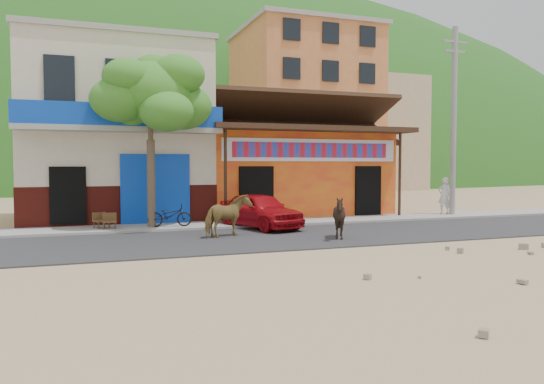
{
  "coord_description": "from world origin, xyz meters",
  "views": [
    {
      "loc": [
        -6.96,
        -12.73,
        2.28
      ],
      "look_at": [
        -1.19,
        3.0,
        1.4
      ],
      "focal_mm": 35.0,
      "sensor_mm": 36.0,
      "label": 1
    }
  ],
  "objects": [
    {
      "name": "ground",
      "position": [
        0.0,
        0.0,
        0.0
      ],
      "size": [
        120.0,
        120.0,
        0.0
      ],
      "primitive_type": "plane",
      "color": "#9E825B",
      "rests_on": "ground"
    },
    {
      "name": "road",
      "position": [
        0.0,
        2.5,
        0.02
      ],
      "size": [
        60.0,
        5.0,
        0.04
      ],
      "primitive_type": "cube",
      "color": "#28282B",
      "rests_on": "ground"
    },
    {
      "name": "sidewalk",
      "position": [
        0.0,
        6.0,
        0.06
      ],
      "size": [
        60.0,
        2.0,
        0.12
      ],
      "primitive_type": "cube",
      "color": "gray",
      "rests_on": "ground"
    },
    {
      "name": "dance_club",
      "position": [
        2.0,
        10.0,
        1.8
      ],
      "size": [
        8.0,
        6.0,
        3.6
      ],
      "primitive_type": "cube",
      "color": "orange",
      "rests_on": "ground"
    },
    {
      "name": "cafe_building",
      "position": [
        -5.5,
        10.0,
        3.5
      ],
      "size": [
        7.0,
        6.0,
        7.0
      ],
      "primitive_type": "cube",
      "color": "beige",
      "rests_on": "ground"
    },
    {
      "name": "apartment_front",
      "position": [
        9.0,
        24.0,
        6.0
      ],
      "size": [
        9.0,
        9.0,
        12.0
      ],
      "primitive_type": "cube",
      "color": "#CC723F",
      "rests_on": "ground"
    },
    {
      "name": "apartment_rear",
      "position": [
        18.0,
        30.0,
        5.0
      ],
      "size": [
        8.0,
        8.0,
        10.0
      ],
      "primitive_type": "cube",
      "color": "tan",
      "rests_on": "ground"
    },
    {
      "name": "hillside",
      "position": [
        0.0,
        70.0,
        12.0
      ],
      "size": [
        100.0,
        40.0,
        24.0
      ],
      "primitive_type": "ellipsoid",
      "color": "#194C14",
      "rests_on": "ground"
    },
    {
      "name": "tree",
      "position": [
        -4.6,
        5.8,
        3.12
      ],
      "size": [
        3.0,
        3.0,
        6.0
      ],
      "primitive_type": null,
      "color": "#2D721E",
      "rests_on": "sidewalk"
    },
    {
      "name": "utility_pole",
      "position": [
        8.2,
        6.0,
        4.12
      ],
      "size": [
        0.24,
        0.24,
        8.0
      ],
      "primitive_type": "cylinder",
      "color": "gray",
      "rests_on": "sidewalk"
    },
    {
      "name": "cow_tan",
      "position": [
        -2.65,
        3.02,
        0.69
      ],
      "size": [
        1.69,
        1.32,
        1.3
      ],
      "primitive_type": "imported",
      "rotation": [
        0.0,
        0.0,
        2.04
      ],
      "color": "olive",
      "rests_on": "road"
    },
    {
      "name": "cow_dark",
      "position": [
        0.4,
        1.46,
        0.68
      ],
      "size": [
        1.46,
        1.38,
        1.28
      ],
      "primitive_type": "imported",
      "rotation": [
        0.0,
        0.0,
        -1.19
      ],
      "color": "black",
      "rests_on": "road"
    },
    {
      "name": "red_car",
      "position": [
        -1.0,
        4.8,
        0.67
      ],
      "size": [
        2.51,
        3.94,
        1.25
      ],
      "primitive_type": "imported",
      "rotation": [
        0.0,
        0.0,
        0.3
      ],
      "color": "#AA0C13",
      "rests_on": "road"
    },
    {
      "name": "scooter",
      "position": [
        -4.0,
        5.64,
        0.51
      ],
      "size": [
        1.56,
        0.74,
        0.78
      ],
      "primitive_type": "imported",
      "rotation": [
        0.0,
        0.0,
        1.42
      ],
      "color": "black",
      "rests_on": "sidewalk"
    },
    {
      "name": "pedestrian",
      "position": [
        8.0,
        6.28,
        0.92
      ],
      "size": [
        0.63,
        0.46,
        1.6
      ],
      "primitive_type": "imported",
      "rotation": [
        0.0,
        0.0,
        3.0
      ],
      "color": "silver",
      "rests_on": "sidewalk"
    },
    {
      "name": "cafe_chair_left",
      "position": [
        -6.25,
        5.99,
        0.62
      ],
      "size": [
        0.6,
        0.6,
        0.99
      ],
      "primitive_type": null,
      "rotation": [
        0.0,
        0.0,
        0.38
      ],
      "color": "#4A2F18",
      "rests_on": "sidewalk"
    },
    {
      "name": "cafe_chair_right",
      "position": [
        -6.0,
        5.72,
        0.61
      ],
      "size": [
        0.49,
        0.49,
        0.98
      ],
      "primitive_type": null,
      "rotation": [
        0.0,
        0.0,
        -0.06
      ],
      "color": "#4B2B19",
      "rests_on": "sidewalk"
    }
  ]
}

